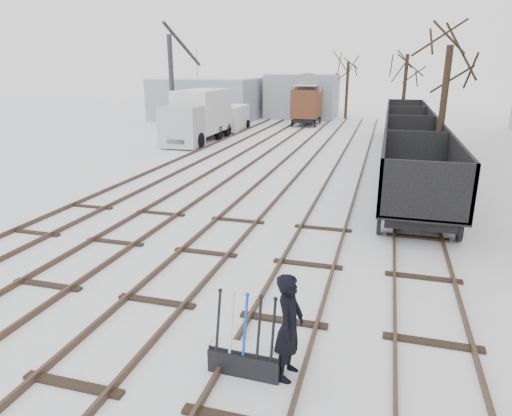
# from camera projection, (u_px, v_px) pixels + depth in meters

# --- Properties ---
(ground) EXTENTS (120.00, 120.00, 0.00)m
(ground) POSITION_uv_depth(u_px,v_px,m) (157.00, 302.00, 10.53)
(ground) COLOR white
(ground) RESTS_ON ground
(tracks) EXTENTS (13.90, 52.00, 0.16)m
(tracks) POSITION_uv_depth(u_px,v_px,m) (285.00, 172.00, 23.06)
(tracks) COLOR black
(tracks) RESTS_ON ground
(shed_left) EXTENTS (10.00, 8.00, 4.10)m
(shed_left) POSITION_uv_depth(u_px,v_px,m) (208.00, 99.00, 46.38)
(shed_left) COLOR #8F96A2
(shed_left) RESTS_ON ground
(shed_right) EXTENTS (7.00, 6.00, 4.50)m
(shed_right) POSITION_uv_depth(u_px,v_px,m) (303.00, 96.00, 47.62)
(shed_right) COLOR #8F96A2
(shed_right) RESTS_ON ground
(ground_frame) EXTENTS (1.31, 0.45, 1.49)m
(ground_frame) POSITION_uv_depth(u_px,v_px,m) (246.00, 358.00, 8.08)
(ground_frame) COLOR black
(ground_frame) RESTS_ON ground
(worker) EXTENTS (0.53, 0.75, 1.95)m
(worker) POSITION_uv_depth(u_px,v_px,m) (289.00, 327.00, 7.76)
(worker) COLOR black
(worker) RESTS_ON ground
(freight_wagon_a) EXTENTS (2.63, 6.59, 2.69)m
(freight_wagon_a) POSITION_uv_depth(u_px,v_px,m) (417.00, 190.00, 16.16)
(freight_wagon_a) COLOR black
(freight_wagon_a) RESTS_ON ground
(freight_wagon_b) EXTENTS (2.63, 6.59, 2.69)m
(freight_wagon_b) POSITION_uv_depth(u_px,v_px,m) (411.00, 157.00, 22.03)
(freight_wagon_b) COLOR black
(freight_wagon_b) RESTS_ON ground
(freight_wagon_c) EXTENTS (2.63, 6.59, 2.69)m
(freight_wagon_c) POSITION_uv_depth(u_px,v_px,m) (407.00, 138.00, 27.91)
(freight_wagon_c) COLOR black
(freight_wagon_c) RESTS_ON ground
(freight_wagon_d) EXTENTS (2.63, 6.59, 2.69)m
(freight_wagon_d) POSITION_uv_depth(u_px,v_px,m) (404.00, 125.00, 33.78)
(freight_wagon_d) COLOR black
(freight_wagon_d) RESTS_ON ground
(box_van_wagon) EXTENTS (2.63, 4.79, 3.61)m
(box_van_wagon) POSITION_uv_depth(u_px,v_px,m) (307.00, 102.00, 41.50)
(box_van_wagon) COLOR black
(box_van_wagon) RESTS_ON ground
(lorry) EXTENTS (2.67, 7.98, 3.60)m
(lorry) POSITION_uv_depth(u_px,v_px,m) (198.00, 116.00, 32.41)
(lorry) COLOR black
(lorry) RESTS_ON ground
(panel_van) EXTENTS (2.32, 4.76, 2.04)m
(panel_van) POSITION_uv_depth(u_px,v_px,m) (232.00, 118.00, 38.46)
(panel_van) COLOR silver
(panel_van) RESTS_ON ground
(crane) EXTENTS (2.11, 5.25, 8.80)m
(crane) POSITION_uv_depth(u_px,v_px,m) (174.00, 100.00, 40.22)
(crane) COLOR #2B2A2F
(crane) RESTS_ON ground
(tree_near) EXTENTS (0.30, 0.30, 6.09)m
(tree_near) POSITION_uv_depth(u_px,v_px,m) (442.00, 117.00, 20.42)
(tree_near) COLOR black
(tree_near) RESTS_ON ground
(tree_far_left) EXTENTS (0.30, 0.30, 5.63)m
(tree_far_left) POSITION_uv_depth(u_px,v_px,m) (347.00, 91.00, 46.53)
(tree_far_left) COLOR black
(tree_far_left) RESTS_ON ground
(tree_far_right) EXTENTS (0.30, 0.30, 6.16)m
(tree_far_right) POSITION_uv_depth(u_px,v_px,m) (404.00, 93.00, 37.96)
(tree_far_right) COLOR black
(tree_far_right) RESTS_ON ground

